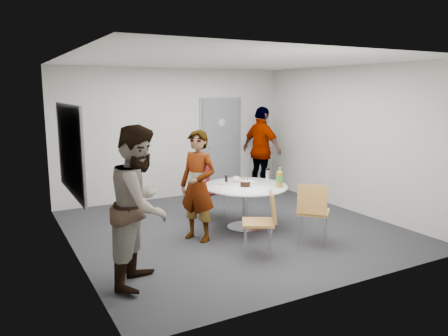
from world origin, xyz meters
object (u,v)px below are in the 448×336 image
whiteboard (70,150)px  table (247,191)px  chair_far (206,185)px  chair_near_right (313,207)px  door (221,146)px  person_main (198,186)px  person_left (140,205)px  chair_near_left (265,217)px  person_right (262,150)px

whiteboard → table: whiteboard is taller
whiteboard → chair_far: bearing=15.2°
chair_near_right → door: bearing=129.6°
table → chair_near_right: size_ratio=1.48×
person_main → chair_near_right: bearing=25.0°
chair_near_right → person_left: (-2.59, -0.02, 0.37)m
door → chair_near_left: bearing=-109.3°
person_right → door: bearing=43.2°
door → chair_near_left: (-1.29, -3.69, -0.48)m
whiteboard → person_right: 4.67m
whiteboard → table: (2.68, -0.28, -0.83)m
chair_near_right → chair_far: 2.19m
chair_near_right → person_left: bearing=-132.9°
whiteboard → door: bearing=32.7°
door → person_right: (0.74, -0.53, -0.08)m
door → chair_near_left: size_ratio=2.38×
table → whiteboard: bearing=174.1°
table → person_right: 2.62m
chair_far → person_right: size_ratio=0.49×
table → door: bearing=71.0°
door → person_left: (-3.05, -3.73, -0.09)m
door → person_main: bearing=-124.1°
chair_far → table: bearing=87.2°
person_left → door: bearing=-2.8°
chair_far → person_main: (-0.66, -1.07, 0.26)m
door → table: (-0.88, -2.56, -0.40)m
whiteboard → person_right: size_ratio=1.00×
person_left → person_right: size_ratio=0.99×
chair_near_right → person_main: 1.72m
chair_near_left → person_main: size_ratio=0.53×
chair_near_left → person_left: 1.80m
table → person_left: size_ratio=0.73×
door → person_main: (-1.83, -2.70, -0.19)m
chair_near_left → chair_far: (0.12, 2.06, 0.03)m
chair_near_right → person_right: size_ratio=0.49×
table → chair_near_right: table is taller
chair_near_right → person_right: bearing=116.0°
person_main → person_right: size_ratio=0.88×
chair_near_right → chair_far: size_ratio=0.99×
chair_near_left → door: bearing=10.1°
door → person_right: bearing=-35.7°
chair_far → person_left: size_ratio=0.50×
table → person_main: 0.99m
chair_far → person_left: bearing=27.8°
whiteboard → person_left: 1.62m
door → person_main: 3.27m
chair_near_left → chair_far: bearing=26.1°
person_main → person_right: 3.37m
door → chair_near_right: 3.76m
chair_near_left → chair_near_right: chair_near_right is taller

